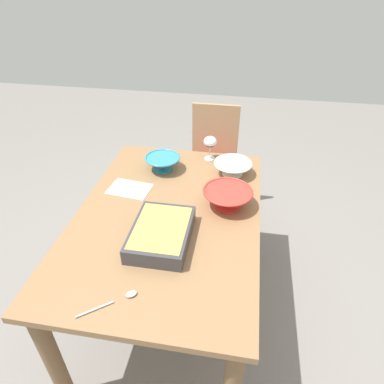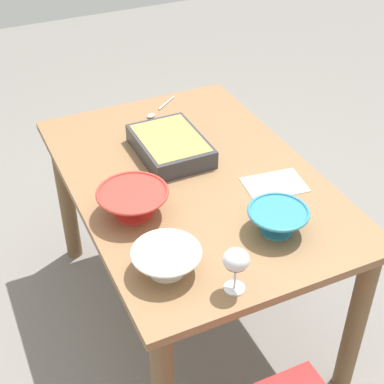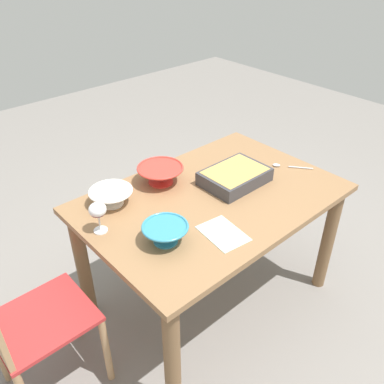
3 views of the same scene
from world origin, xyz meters
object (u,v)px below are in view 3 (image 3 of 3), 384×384
Objects in this scene: wine_glass at (98,211)px; dining_table at (212,215)px; chair at (23,323)px; napkin at (223,233)px; casserole_dish at (235,176)px; mixing_bowl at (165,233)px; serving_bowl at (160,174)px; serving_spoon at (284,166)px; small_bowl at (111,196)px.

dining_table is at bearing -13.05° from wine_glass.
chair reaches higher than dining_table.
dining_table is at bearing 54.93° from napkin.
casserole_dish is 1.55× the size of napkin.
chair is at bearing -177.01° from wine_glass.
mixing_bowl is at bearing -163.37° from dining_table.
mixing_bowl is 0.93× the size of napkin.
wine_glass is 0.59m from napkin.
serving_bowl is 0.75m from serving_spoon.
dining_table is 6.91× the size of serving_spoon.
mixing_bowl is (0.18, -0.26, -0.06)m from wine_glass.
chair is at bearing 173.72° from dining_table.
serving_bowl is at bearing 83.45° from napkin.
wine_glass is 0.51m from serving_bowl.
wine_glass is (-0.60, 0.14, 0.24)m from dining_table.
dining_table is 8.70× the size of wine_glass.
casserole_dish is at bearing -8.92° from wine_glass.
serving_bowl is (-0.12, 0.29, 0.18)m from dining_table.
casserole_dish is 0.36m from serving_spoon.
serving_bowl is at bearing 151.74° from serving_spoon.
wine_glass is at bearing -162.41° from serving_bowl.
serving_bowl is (0.32, -0.01, 0.01)m from small_bowl.
serving_spoon is at bearing -28.26° from serving_bowl.
casserole_dish is 0.46m from napkin.
serving_spoon is at bearing 15.35° from napkin.
dining_table is 6.05× the size of small_bowl.
serving_bowl is (0.30, 0.41, 0.01)m from mixing_bowl.
dining_table is at bearing -34.19° from small_bowl.
wine_glass is at bearing 171.08° from casserole_dish.
dining_table is 6.41× the size of mixing_bowl.
dining_table is 3.82× the size of casserole_dish.
small_bowl is at bearing 16.45° from chair.
casserole_dish is 0.68m from small_bowl.
mixing_bowl reaches higher than serving_spoon.
dining_table is 0.56m from serving_spoon.
dining_table is 5.30× the size of serving_bowl.
wine_glass is 0.44× the size of casserole_dish.
wine_glass reaches higher than napkin.
wine_glass is (0.45, 0.02, 0.38)m from chair.
chair is at bearing 175.38° from casserole_dish.
wine_glass reaches higher than small_bowl.
dining_table is at bearing -6.28° from chair.
small_bowl is 1.04m from serving_spoon.
serving_bowl reaches higher than mixing_bowl.
chair is at bearing 156.52° from napkin.
small_bowl is 0.61m from napkin.
chair reaches higher than serving_spoon.
serving_spoon is (1.13, -0.20, -0.11)m from wine_glass.
wine_glass reaches higher than serving_bowl.
small_bowl is at bearing 114.46° from napkin.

